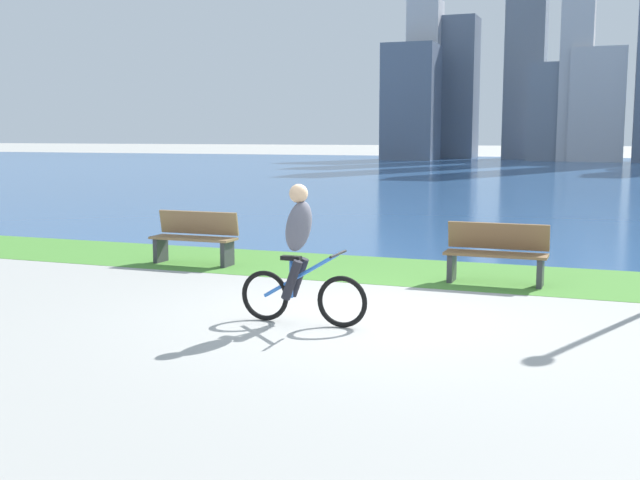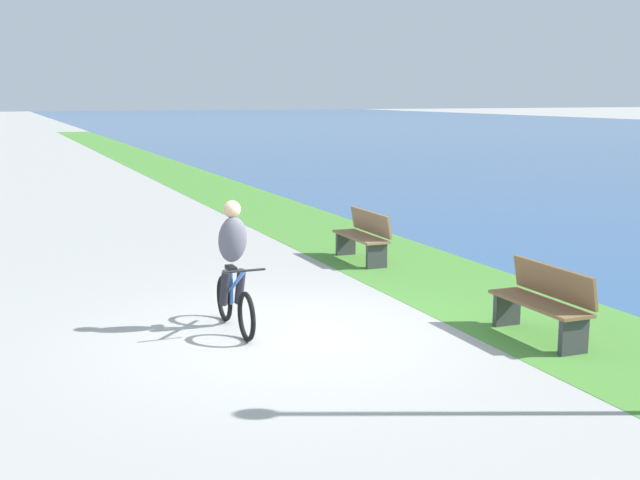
{
  "view_description": "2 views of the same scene",
  "coord_description": "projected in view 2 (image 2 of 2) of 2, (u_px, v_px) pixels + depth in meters",
  "views": [
    {
      "loc": [
        2.84,
        -8.96,
        2.21
      ],
      "look_at": [
        -0.55,
        0.05,
        0.91
      ],
      "focal_mm": 44.03,
      "sensor_mm": 36.0,
      "label": 1
    },
    {
      "loc": [
        9.13,
        -3.38,
        2.93
      ],
      "look_at": [
        -0.15,
        0.41,
        1.15
      ],
      "focal_mm": 46.02,
      "sensor_mm": 36.0,
      "label": 2
    }
  ],
  "objects": [
    {
      "name": "ground_plane",
      "position": [
        294.0,
        336.0,
        10.09
      ],
      "size": [
        300.0,
        300.0,
        0.0
      ],
      "primitive_type": "plane",
      "color": "#9E9E99"
    },
    {
      "name": "grass_strip_bayside",
      "position": [
        518.0,
        310.0,
        11.32
      ],
      "size": [
        120.0,
        2.55,
        0.01
      ],
      "primitive_type": "cube",
      "color": "#478433",
      "rests_on": "ground"
    },
    {
      "name": "cyclist_lead",
      "position": [
        233.0,
        266.0,
        10.23
      ],
      "size": [
        1.58,
        0.52,
        1.65
      ],
      "color": "black",
      "rests_on": "ground"
    },
    {
      "name": "bench_near_path",
      "position": [
        364.0,
        236.0,
        14.56
      ],
      "size": [
        1.5,
        0.47,
        0.9
      ],
      "color": "olive",
      "rests_on": "ground"
    },
    {
      "name": "bench_far_along_path",
      "position": [
        543.0,
        303.0,
        9.91
      ],
      "size": [
        1.5,
        0.47,
        0.9
      ],
      "color": "brown",
      "rests_on": "ground"
    }
  ]
}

